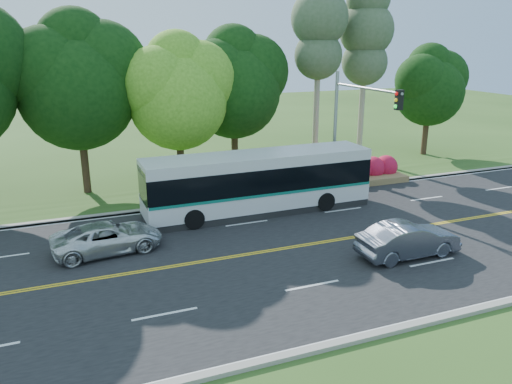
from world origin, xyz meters
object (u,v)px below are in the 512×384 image
object	(u,v)px
sedan	(408,240)
suv	(108,238)
traffic_signal	(353,116)
transit_bus	(258,183)

from	to	relation	value
sedan	suv	distance (m)	12.71
traffic_signal	transit_bus	world-z (taller)	traffic_signal
transit_bus	traffic_signal	bearing A→B (deg)	3.90
suv	sedan	bearing A→B (deg)	-120.01
transit_bus	suv	size ratio (longest dim) A/B	2.61
transit_bus	sedan	bearing A→B (deg)	-64.16
traffic_signal	sedan	world-z (taller)	traffic_signal
transit_bus	suv	xyz separation A→B (m)	(-7.91, -2.48, -0.91)
traffic_signal	sedan	size ratio (longest dim) A/B	1.59
traffic_signal	transit_bus	bearing A→B (deg)	-175.43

